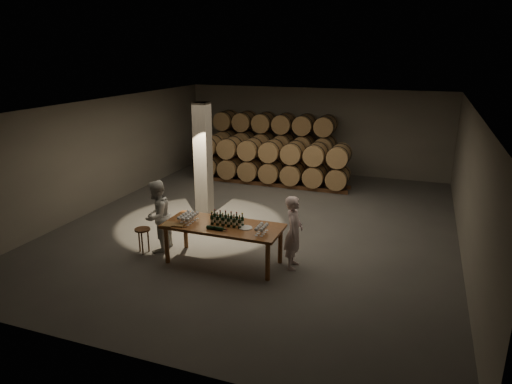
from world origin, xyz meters
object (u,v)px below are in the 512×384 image
(notebook_near, at_px, (178,225))
(person_man, at_px, (294,232))
(bottle_cluster, at_px, (227,221))
(stool, at_px, (143,233))
(tasting_table, at_px, (223,229))
(plate, at_px, (246,228))
(person_woman, at_px, (157,216))

(notebook_near, xyz_separation_m, person_man, (2.39, 0.71, -0.10))
(bottle_cluster, bearing_deg, stool, -174.85)
(notebook_near, distance_m, person_man, 2.50)
(tasting_table, height_order, plate, plate)
(person_man, bearing_deg, notebook_near, 100.71)
(plate, relative_size, notebook_near, 1.15)
(plate, relative_size, person_woman, 0.17)
(notebook_near, bearing_deg, bottle_cluster, 13.25)
(stool, bearing_deg, plate, 3.71)
(person_man, bearing_deg, tasting_table, 96.39)
(person_man, bearing_deg, plate, 103.05)
(tasting_table, bearing_deg, stool, -175.10)
(notebook_near, bearing_deg, person_man, 7.49)
(plate, bearing_deg, person_woman, 177.37)
(bottle_cluster, xyz_separation_m, person_man, (1.42, 0.31, -0.20))
(plate, height_order, notebook_near, notebook_near)
(bottle_cluster, distance_m, notebook_near, 1.06)
(stool, bearing_deg, bottle_cluster, 5.15)
(tasting_table, xyz_separation_m, bottle_cluster, (0.09, 0.02, 0.21))
(tasting_table, xyz_separation_m, stool, (-1.97, -0.17, -0.30))
(bottle_cluster, distance_m, person_woman, 1.83)
(bottle_cluster, xyz_separation_m, plate, (0.44, -0.02, -0.10))
(tasting_table, distance_m, notebook_near, 0.97)
(plate, bearing_deg, bottle_cluster, 176.91)
(tasting_table, height_order, person_man, person_man)
(notebook_near, bearing_deg, plate, 5.84)
(bottle_cluster, bearing_deg, person_woman, 177.48)
(tasting_table, bearing_deg, person_woman, 176.78)
(plate, bearing_deg, tasting_table, 179.27)
(tasting_table, distance_m, bottle_cluster, 0.23)
(tasting_table, xyz_separation_m, notebook_near, (-0.89, -0.38, 0.12))
(plate, distance_m, notebook_near, 1.47)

